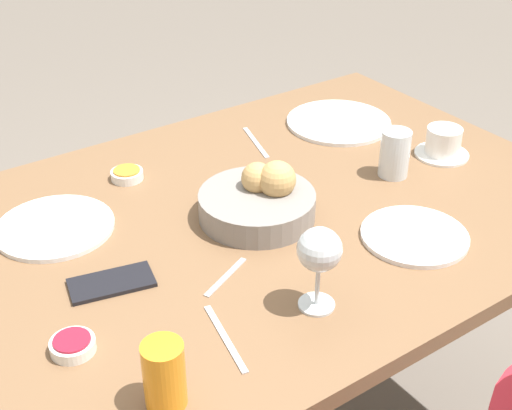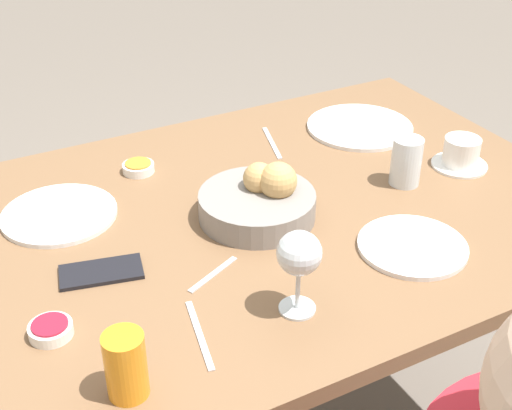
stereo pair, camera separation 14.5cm
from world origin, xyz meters
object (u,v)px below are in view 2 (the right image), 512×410
(jam_bowl_berry, at_px, (51,329))
(jam_bowl_honey, at_px, (138,167))
(spoon_coffee, at_px, (213,274))
(plate_near_left, at_px, (360,127))
(bread_basket, at_px, (259,201))
(juice_glass, at_px, (126,365))
(knife_silver, at_px, (199,334))
(coffee_cup, at_px, (461,154))
(fork_silver, at_px, (272,143))
(cell_phone, at_px, (101,272))
(plate_far_center, at_px, (412,246))
(wine_glass, at_px, (299,256))
(plate_near_right, at_px, (59,214))
(water_tumbler, at_px, (406,161))

(jam_bowl_berry, bearing_deg, jam_bowl_honey, -124.86)
(jam_bowl_honey, relative_size, spoon_coffee, 0.60)
(plate_near_left, height_order, spoon_coffee, plate_near_left)
(bread_basket, xyz_separation_m, spoon_coffee, (0.17, 0.14, -0.04))
(juice_glass, distance_m, knife_silver, 0.17)
(plate_near_left, bearing_deg, juice_glass, 35.25)
(spoon_coffee, bearing_deg, plate_near_left, -147.25)
(coffee_cup, distance_m, spoon_coffee, 0.69)
(fork_silver, distance_m, cell_phone, 0.62)
(plate_far_center, bearing_deg, wine_glass, 10.05)
(jam_bowl_berry, bearing_deg, wine_glass, 160.92)
(plate_far_center, height_order, juice_glass, juice_glass)
(plate_near_left, xyz_separation_m, fork_silver, (0.24, -0.03, -0.00))
(fork_silver, bearing_deg, jam_bowl_honey, -2.80)
(plate_near_left, distance_m, jam_bowl_berry, 0.98)
(jam_bowl_honey, bearing_deg, jam_bowl_berry, 55.14)
(wine_glass, height_order, jam_bowl_honey, wine_glass)
(bread_basket, bearing_deg, jam_bowl_honey, -62.69)
(plate_far_center, xyz_separation_m, jam_bowl_berry, (0.68, -0.08, 0.01))
(fork_silver, xyz_separation_m, spoon_coffee, (0.35, 0.42, 0.00))
(plate_near_right, height_order, cell_phone, plate_near_right)
(juice_glass, height_order, knife_silver, juice_glass)
(water_tumbler, height_order, fork_silver, water_tumbler)
(fork_silver, xyz_separation_m, cell_phone, (0.53, 0.32, 0.00))
(water_tumbler, height_order, coffee_cup, water_tumbler)
(plate_near_left, height_order, cell_phone, plate_near_left)
(plate_far_center, relative_size, cell_phone, 1.30)
(juice_glass, bearing_deg, spoon_coffee, -139.01)
(plate_far_center, distance_m, fork_silver, 0.52)
(water_tumbler, xyz_separation_m, jam_bowl_berry, (0.82, 0.13, -0.04))
(cell_phone, bearing_deg, spoon_coffee, 151.03)
(wine_glass, height_order, jam_bowl_berry, wine_glass)
(plate_near_right, relative_size, knife_silver, 1.39)
(water_tumbler, relative_size, fork_silver, 0.65)
(plate_near_right, bearing_deg, water_tumbler, 162.59)
(coffee_cup, height_order, fork_silver, coffee_cup)
(coffee_cup, bearing_deg, plate_near_right, -14.15)
(bread_basket, distance_m, juice_glass, 0.52)
(plate_near_right, bearing_deg, jam_bowl_honey, -153.93)
(coffee_cup, relative_size, fork_silver, 0.76)
(plate_near_left, height_order, juice_glass, juice_glass)
(spoon_coffee, bearing_deg, cell_phone, -28.97)
(jam_bowl_berry, height_order, fork_silver, jam_bowl_berry)
(wine_glass, distance_m, fork_silver, 0.64)
(plate_far_center, xyz_separation_m, wine_glass, (0.29, 0.05, 0.11))
(knife_silver, bearing_deg, cell_phone, -68.86)
(plate_far_center, relative_size, jam_bowl_berry, 2.92)
(coffee_cup, bearing_deg, plate_near_left, -72.20)
(jam_bowl_berry, height_order, jam_bowl_honey, same)
(jam_bowl_honey, height_order, fork_silver, jam_bowl_honey)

